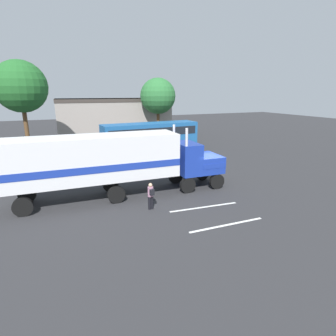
{
  "coord_description": "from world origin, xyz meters",
  "views": [
    {
      "loc": [
        -10.24,
        -16.53,
        6.74
      ],
      "look_at": [
        -2.97,
        0.25,
        1.6
      ],
      "focal_mm": 28.86,
      "sensor_mm": 36.0,
      "label": 1
    }
  ],
  "objects": [
    {
      "name": "building_backdrop",
      "position": [
        -0.85,
        26.26,
        3.13
      ],
      "size": [
        17.35,
        6.79,
        5.83
      ],
      "color": "#9E938C",
      "rests_on": "ground_plane"
    },
    {
      "name": "semi_truck",
      "position": [
        -6.77,
        0.41,
        2.52
      ],
      "size": [
        14.26,
        3.16,
        4.5
      ],
      "color": "#193399",
      "rests_on": "ground_plane"
    },
    {
      "name": "lane_stripe_mid",
      "position": [
        -2.28,
        -5.97,
        0.01
      ],
      "size": [
        4.4,
        0.31,
        0.01
      ],
      "primitive_type": "cube",
      "rotation": [
        0.0,
        0.0,
        -0.03
      ],
      "color": "silver",
      "rests_on": "ground_plane"
    },
    {
      "name": "tree_left",
      "position": [
        -12.67,
        16.36,
        7.29
      ],
      "size": [
        5.35,
        5.35,
        9.99
      ],
      "color": "brown",
      "rests_on": "ground_plane"
    },
    {
      "name": "ground_plane",
      "position": [
        0.0,
        0.0,
        0.0
      ],
      "size": [
        120.0,
        120.0,
        0.0
      ],
      "primitive_type": "plane",
      "color": "#2D2D30"
    },
    {
      "name": "parked_bus",
      "position": [
        0.12,
        12.38,
        2.07
      ],
      "size": [
        11.13,
        3.16,
        3.4
      ],
      "color": "#1E5999",
      "rests_on": "ground_plane"
    },
    {
      "name": "tree_center",
      "position": [
        4.56,
        21.31,
        6.2
      ],
      "size": [
        5.13,
        5.13,
        8.79
      ],
      "color": "brown",
      "rests_on": "ground_plane"
    },
    {
      "name": "person_bystander",
      "position": [
        -5.26,
        -2.47,
        0.89
      ],
      "size": [
        0.34,
        0.46,
        1.63
      ],
      "color": "black",
      "rests_on": "ground_plane"
    },
    {
      "name": "lane_stripe_near",
      "position": [
        -2.21,
        -3.5,
        0.01
      ],
      "size": [
        4.4,
        0.55,
        0.01
      ],
      "primitive_type": "cube",
      "rotation": [
        0.0,
        0.0,
        -0.09
      ],
      "color": "silver",
      "rests_on": "ground_plane"
    }
  ]
}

